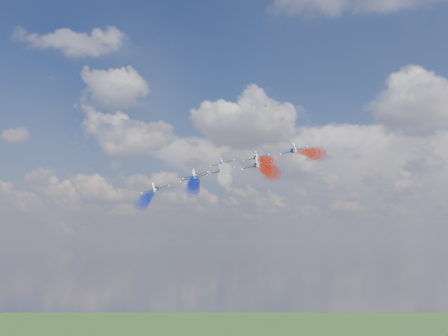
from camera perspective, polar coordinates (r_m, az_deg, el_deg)
The scene contains 16 objects.
jet_lead at distance 190.08m, azimuth -0.17°, elevation 0.45°, with size 8.70×10.87×2.90m, color black, non-canonical shape.
trail_lead at distance 168.87m, azimuth 0.05°, elevation 0.17°, with size 3.62×32.88×3.62m, color white, non-canonical shape.
jet_inner_left at distance 177.25m, azimuth -2.94°, elevation -0.80°, with size 8.70×10.87×2.90m, color black, non-canonical shape.
trail_inner_left at distance 156.05m, azimuth -3.08°, elevation -1.27°, with size 3.62×32.88×3.62m, color #1729CB, non-canonical shape.
jet_inner_right at distance 177.39m, azimuth 3.35°, elevation 1.02°, with size 8.70×10.87×2.90m, color black, non-canonical shape.
trail_inner_right at distance 156.26m, azimuth 4.06°, elevation 0.79°, with size 3.62×32.88×3.62m, color red, non-canonical shape.
jet_outer_left at distance 166.21m, azimuth -7.05°, elevation -2.22°, with size 8.70×10.87×2.90m, color black, non-canonical shape.
trail_outer_left at distance 145.15m, azimuth -7.80°, elevation -2.94°, with size 3.62×32.88×3.62m, color #1729CB, non-canonical shape.
jet_center_third at distance 165.35m, azimuth -0.34°, elevation -0.34°, with size 8.70×10.87×2.90m, color black, non-canonical shape.
trail_center_third at distance 144.15m, azimuth -0.11°, elevation -0.78°, with size 3.62×32.88×3.62m, color white, non-canonical shape.
jet_outer_right at distance 166.83m, azimuth 7.20°, elevation 1.74°, with size 8.70×10.87×2.90m, color black, non-canonical shape.
trail_outer_right at distance 145.90m, azimuth 8.52°, elevation 1.60°, with size 3.62×32.88×3.62m, color red, non-canonical shape.
jet_rear_left at distance 153.72m, azimuth -2.99°, elevation -1.04°, with size 8.70×10.87×2.90m, color black, non-canonical shape.
trail_rear_left at distance 132.53m, azimuth -3.16°, elevation -1.63°, with size 3.62×32.88×3.62m, color #1729CB, non-canonical shape.
jet_rear_right at distance 153.26m, azimuth 3.40°, elevation 0.22°, with size 8.70×10.87×2.90m, color black, non-canonical shape.
trail_rear_right at distance 132.15m, azimuth 4.25°, elevation -0.17°, with size 3.62×32.88×3.62m, color red, non-canonical shape.
Camera 1 is at (103.42, -147.68, 123.79)m, focal length 44.23 mm.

